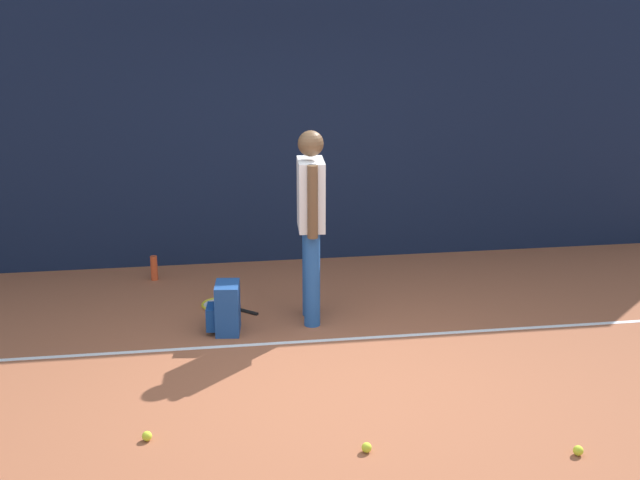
# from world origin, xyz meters

# --- Properties ---
(ground_plane) EXTENTS (12.00, 12.00, 0.00)m
(ground_plane) POSITION_xyz_m (0.00, 0.00, 0.00)
(ground_plane) COLOR #9E5638
(back_fence) EXTENTS (10.00, 0.10, 2.94)m
(back_fence) POSITION_xyz_m (0.00, 3.00, 1.47)
(back_fence) COLOR #141E38
(back_fence) RESTS_ON ground
(court_line) EXTENTS (9.00, 0.05, 0.00)m
(court_line) POSITION_xyz_m (0.00, 0.77, 0.00)
(court_line) COLOR white
(court_line) RESTS_ON ground
(tennis_player) EXTENTS (0.25, 0.53, 1.70)m
(tennis_player) POSITION_xyz_m (0.05, 1.24, 0.97)
(tennis_player) COLOR #2659A5
(tennis_player) RESTS_ON ground
(tennis_racket) EXTENTS (0.58, 0.54, 0.03)m
(tennis_racket) POSITION_xyz_m (-0.74, 1.69, 0.01)
(tennis_racket) COLOR black
(tennis_racket) RESTS_ON ground
(backpack) EXTENTS (0.31, 0.32, 0.44)m
(backpack) POSITION_xyz_m (-0.71, 1.07, 0.21)
(backpack) COLOR #1E478C
(backpack) RESTS_ON ground
(tennis_ball_near_player) EXTENTS (0.07, 0.07, 0.07)m
(tennis_ball_near_player) POSITION_xyz_m (0.09, -1.02, 0.03)
(tennis_ball_near_player) COLOR #CCE033
(tennis_ball_near_player) RESTS_ON ground
(tennis_ball_by_fence) EXTENTS (0.07, 0.07, 0.07)m
(tennis_ball_by_fence) POSITION_xyz_m (-1.31, -0.67, 0.03)
(tennis_ball_by_fence) COLOR #CCE033
(tennis_ball_by_fence) RESTS_ON ground
(tennis_ball_mid_court) EXTENTS (0.07, 0.07, 0.07)m
(tennis_ball_mid_court) POSITION_xyz_m (1.42, -1.26, 0.03)
(tennis_ball_mid_court) COLOR #CCE033
(tennis_ball_mid_court) RESTS_ON ground
(water_bottle) EXTENTS (0.07, 0.07, 0.25)m
(water_bottle) POSITION_xyz_m (-1.37, 2.52, 0.12)
(water_bottle) COLOR #D84C26
(water_bottle) RESTS_ON ground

